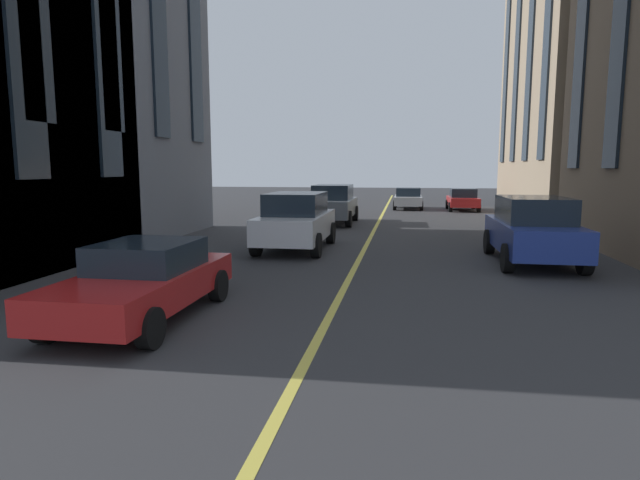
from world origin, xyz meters
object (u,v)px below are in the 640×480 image
Objects in this scene: car_red_parked_a at (463,199)px; car_red_trailing at (144,280)px; car_grey_mid at (333,204)px; car_silver_near at (408,198)px; car_white_parked_b at (296,220)px; car_blue_far at (533,229)px.

car_red_trailing is (-25.83, 8.16, 0.00)m from car_red_parked_a.
car_grey_mid reaches higher than car_silver_near.
car_white_parked_b is (-17.46, 7.14, 0.27)m from car_red_parked_a.
car_white_parked_b is 1.07× the size of car_red_trailing.
car_grey_mid is 16.74m from car_red_trailing.
car_blue_far is 1.00× the size of car_white_parked_b.
car_red_trailing is at bearing 130.41° from car_blue_far.
car_grey_mid is 1.21× the size of car_silver_near.
car_blue_far is 1.07× the size of car_red_trailing.
car_white_parked_b is at bearing 78.71° from car_blue_far.
car_silver_near is at bearing 9.91° from car_blue_far.
car_grey_mid is (-9.13, 7.06, 0.27)m from car_red_parked_a.
car_white_parked_b reaches higher than car_red_parked_a.
car_red_parked_a is 1.00× the size of car_silver_near.
car_red_parked_a is at bearing -101.86° from car_silver_near.
car_grey_mid is 10.51m from car_silver_near.
car_silver_near reaches higher than car_red_trailing.
car_red_trailing is at bearing 162.47° from car_red_parked_a.
car_grey_mid and car_blue_far have the same top height.
car_red_trailing is (-16.70, 1.10, -0.27)m from car_grey_mid.
car_silver_near is 26.97m from car_red_trailing.
car_blue_far reaches higher than car_red_trailing.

